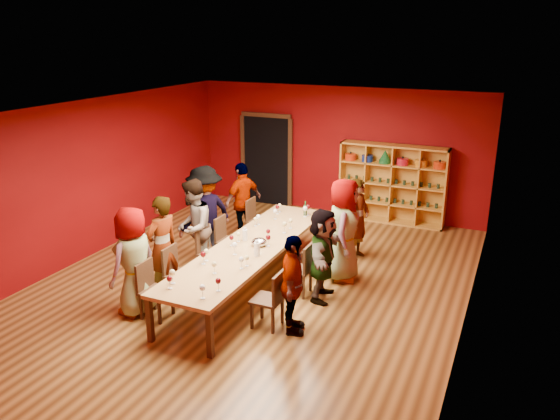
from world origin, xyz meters
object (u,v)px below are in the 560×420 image
object	(u,v)px
tasting_table	(251,248)
wine_bottle	(305,210)
person_left_0	(134,261)
person_left_2	(193,227)
chair_person_right_2	(302,267)
person_right_2	(323,254)
person_left_4	(243,201)
person_right_3	(343,230)
chair_person_left_2	(208,249)
chair_person_left_4	(256,217)
spittoon_bowl	(259,242)
person_left_1	(162,247)
chair_person_right_4	(338,230)
chair_person_right_3	(320,249)
shelving_unit	(393,180)
person_right_1	(292,285)
chair_person_left_3	(226,237)
chair_person_right_1	(272,297)
chair_person_left_1	(176,270)
person_left_3	(205,213)
person_right_4	(358,219)
chair_person_left_0	(151,287)

from	to	relation	value
tasting_table	wine_bottle	bearing A→B (deg)	82.25
person_left_0	person_left_2	size ratio (longest dim) A/B	0.99
chair_person_right_2	person_right_2	bearing A→B (deg)	0.00
person_left_4	person_right_3	bearing A→B (deg)	87.18
chair_person_left_2	person_left_2	size ratio (longest dim) A/B	0.51
person_left_2	chair_person_left_4	bearing A→B (deg)	152.44
person_right_3	spittoon_bowl	bearing A→B (deg)	113.72
person_left_0	person_left_1	bearing A→B (deg)	-178.38
person_left_2	chair_person_right_4	xyz separation A→B (m)	(2.10, 1.87, -0.38)
person_right_2	wine_bottle	world-z (taller)	person_right_2
person_left_1	chair_person_right_3	distance (m)	2.78
shelving_unit	chair_person_left_2	bearing A→B (deg)	-118.56
tasting_table	spittoon_bowl	xyz separation A→B (m)	(0.13, 0.05, 0.11)
person_left_4	person_right_1	size ratio (longest dim) A/B	1.09
person_left_4	chair_person_right_3	distance (m)	2.38
chair_person_left_3	chair_person_right_1	xyz separation A→B (m)	(1.82, -1.83, 0.00)
chair_person_left_1	chair_person_right_1	distance (m)	1.83
tasting_table	person_right_2	size ratio (longest dim) A/B	2.91
person_right_2	chair_person_right_4	size ratio (longest dim) A/B	1.74
chair_person_left_1	chair_person_left_3	bearing A→B (deg)	90.00
chair_person_right_3	person_right_1	bearing A→B (deg)	-80.96
person_right_1	chair_person_right_3	distance (m)	2.08
person_left_3	shelving_unit	bearing A→B (deg)	161.44
chair_person_left_1	chair_person_left_4	size ratio (longest dim) A/B	1.00
tasting_table	wine_bottle	xyz separation A→B (m)	(0.25, 1.85, 0.16)
person_left_0	person_left_4	distance (m)	3.54
chair_person_left_1	person_left_2	distance (m)	1.08
chair_person_right_2	person_left_0	bearing A→B (deg)	-142.42
person_right_4	wine_bottle	bearing A→B (deg)	104.01
chair_person_right_2	person_right_3	size ratio (longest dim) A/B	0.49
chair_person_left_0	chair_person_left_3	world-z (taller)	same
chair_person_left_0	chair_person_left_1	xyz separation A→B (m)	(0.00, 0.66, 0.00)
chair_person_left_4	person_right_1	size ratio (longest dim) A/B	0.59
chair_person_left_3	chair_person_right_2	xyz separation A→B (m)	(1.82, -0.65, 0.00)
chair_person_left_0	spittoon_bowl	size ratio (longest dim) A/B	3.36
person_left_4	person_right_4	world-z (taller)	person_left_4
chair_person_left_4	chair_person_right_1	size ratio (longest dim) A/B	1.00
chair_person_right_1	wine_bottle	xyz separation A→B (m)	(-0.66, 2.96, 0.36)
chair_person_left_0	chair_person_right_2	distance (m)	2.44
chair_person_left_0	spittoon_bowl	distance (m)	1.94
chair_person_left_1	chair_person_right_3	bearing A→B (deg)	45.14
tasting_table	chair_person_left_1	bearing A→B (deg)	-135.35
person_right_1	person_right_2	world-z (taller)	person_right_2
person_right_1	person_right_3	size ratio (longest dim) A/B	0.82
chair_person_left_1	person_right_4	xyz separation A→B (m)	(2.21, 2.85, 0.29)
tasting_table	chair_person_left_2	xyz separation A→B (m)	(-0.91, 0.08, -0.20)
chair_person_left_1	tasting_table	bearing A→B (deg)	44.65
chair_person_left_3	person_right_2	size ratio (longest dim) A/B	0.58
person_left_3	wine_bottle	distance (m)	1.95
chair_person_left_0	chair_person_left_3	distance (m)	2.28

